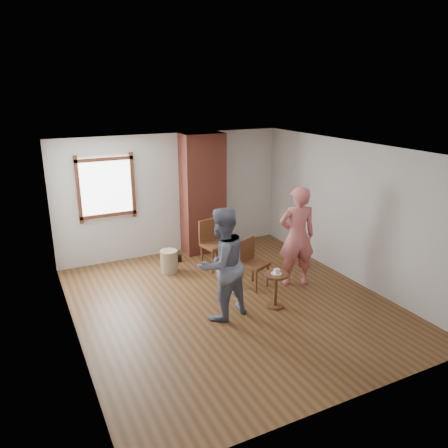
{
  "coord_description": "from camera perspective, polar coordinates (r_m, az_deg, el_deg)",
  "views": [
    {
      "loc": [
        -3.07,
        -5.92,
        3.54
      ],
      "look_at": [
        0.26,
        0.8,
        1.15
      ],
      "focal_mm": 35.0,
      "sensor_mm": 36.0,
      "label": 1
    }
  ],
  "objects": [
    {
      "name": "ground",
      "position": [
        7.55,
        0.92,
        -10.29
      ],
      "size": [
        5.5,
        5.5,
        0.0
      ],
      "primitive_type": "plane",
      "color": "brown",
      "rests_on": "ground"
    },
    {
      "name": "room_shell",
      "position": [
        7.39,
        -1.56,
        4.12
      ],
      "size": [
        5.04,
        5.52,
        2.62
      ],
      "color": "silver",
      "rests_on": "ground"
    },
    {
      "name": "brick_chimney",
      "position": [
        9.45,
        -2.77,
        3.95
      ],
      "size": [
        0.9,
        0.5,
        2.6
      ],
      "primitive_type": "cube",
      "color": "#A64C3B",
      "rests_on": "ground"
    },
    {
      "name": "stoneware_crock",
      "position": [
        8.72,
        -7.18,
        -4.84
      ],
      "size": [
        0.36,
        0.36,
        0.44
      ],
      "primitive_type": "cylinder",
      "rotation": [
        0.0,
        0.0,
        0.05
      ],
      "color": "tan",
      "rests_on": "ground"
    },
    {
      "name": "dark_pot",
      "position": [
        9.25,
        -5.99,
        -4.47
      ],
      "size": [
        0.18,
        0.18,
        0.14
      ],
      "primitive_type": "cylinder",
      "rotation": [
        0.0,
        0.0,
        -0.35
      ],
      "color": "black",
      "rests_on": "ground"
    },
    {
      "name": "dining_chair_left",
      "position": [
        8.76,
        -1.54,
        -2.28
      ],
      "size": [
        0.54,
        0.54,
        0.99
      ],
      "rotation": [
        0.0,
        0.0,
        0.2
      ],
      "color": "brown",
      "rests_on": "ground"
    },
    {
      "name": "dining_chair_right",
      "position": [
        7.96,
        3.61,
        -4.76
      ],
      "size": [
        0.55,
        0.55,
        0.9
      ],
      "rotation": [
        0.0,
        0.0,
        0.4
      ],
      "color": "brown",
      "rests_on": "ground"
    },
    {
      "name": "side_table",
      "position": [
        7.31,
        6.78,
        -7.86
      ],
      "size": [
        0.4,
        0.4,
        0.6
      ],
      "color": "brown",
      "rests_on": "ground"
    },
    {
      "name": "cake_plate",
      "position": [
        7.23,
        6.84,
        -6.42
      ],
      "size": [
        0.18,
        0.18,
        0.01
      ],
      "primitive_type": "cylinder",
      "color": "white",
      "rests_on": "side_table"
    },
    {
      "name": "cake_slice",
      "position": [
        7.22,
        6.92,
        -6.16
      ],
      "size": [
        0.08,
        0.07,
        0.06
      ],
      "primitive_type": "cube",
      "color": "white",
      "rests_on": "cake_plate"
    },
    {
      "name": "man",
      "position": [
        6.77,
        -0.3,
        -5.24
      ],
      "size": [
        1.02,
        0.89,
        1.81
      ],
      "primitive_type": "imported",
      "rotation": [
        0.0,
        0.0,
        3.4
      ],
      "color": "#121733",
      "rests_on": "ground"
    },
    {
      "name": "person_pink",
      "position": [
        7.99,
        9.51,
        -1.6
      ],
      "size": [
        0.78,
        0.62,
        1.87
      ],
      "primitive_type": "imported",
      "rotation": [
        0.0,
        0.0,
        2.86
      ],
      "color": "#D76C6B",
      "rests_on": "ground"
    }
  ]
}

